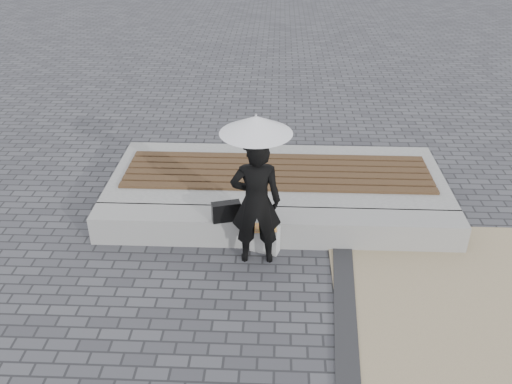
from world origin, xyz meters
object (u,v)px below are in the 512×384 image
(parasol, at_px, (256,125))
(canvas_tote, at_px, (265,238))
(handbag, at_px, (226,211))
(woman, at_px, (256,202))
(seating_ledge, at_px, (276,227))

(parasol, bearing_deg, canvas_tote, 58.64)
(canvas_tote, bearing_deg, handbag, -173.42)
(parasol, xyz_separation_m, canvas_tote, (0.11, 0.18, -1.68))
(woman, distance_m, parasol, 1.02)
(seating_ledge, bearing_deg, handbag, -167.11)
(parasol, distance_m, handbag, 1.44)
(seating_ledge, xyz_separation_m, parasol, (-0.26, -0.44, 1.68))
(woman, bearing_deg, parasol, 100.79)
(parasol, height_order, canvas_tote, parasol)
(seating_ledge, height_order, handbag, handbag)
(seating_ledge, xyz_separation_m, canvas_tote, (-0.15, -0.26, -0.00))
(woman, bearing_deg, canvas_tote, -124.61)
(handbag, bearing_deg, parasol, -51.90)
(woman, height_order, canvas_tote, woman)
(seating_ledge, height_order, parasol, parasol)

